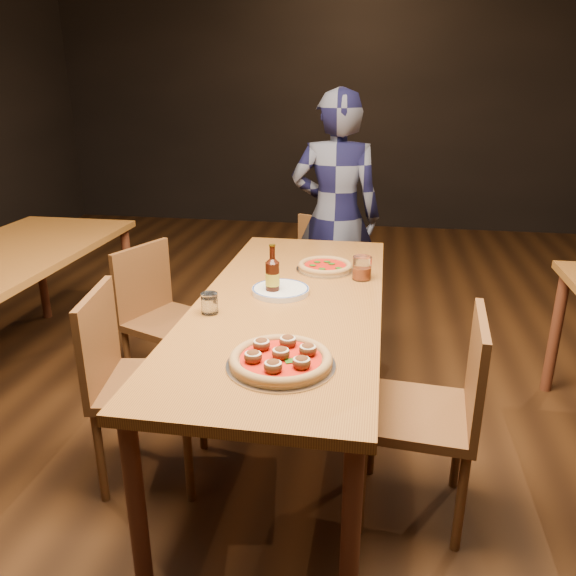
% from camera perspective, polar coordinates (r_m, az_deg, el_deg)
% --- Properties ---
extents(ground, '(9.00, 9.00, 0.00)m').
position_cam_1_polar(ground, '(2.83, 0.17, -15.41)').
color(ground, black).
extents(room_shell, '(9.00, 9.00, 9.00)m').
position_cam_1_polar(room_shell, '(2.31, 0.23, 25.32)').
color(room_shell, black).
rests_on(room_shell, ground).
extents(table_main, '(0.80, 2.00, 0.75)m').
position_cam_1_polar(table_main, '(2.50, 0.19, -2.66)').
color(table_main, brown).
rests_on(table_main, ground).
extents(chair_main_nw, '(0.48, 0.48, 0.90)m').
position_cam_1_polar(chair_main_nw, '(2.48, -13.86, -9.39)').
color(chair_main_nw, '#563C16').
rests_on(chair_main_nw, ground).
extents(chair_main_sw, '(0.53, 0.53, 0.87)m').
position_cam_1_polar(chair_main_sw, '(3.11, -11.83, -3.31)').
color(chair_main_sw, '#563C16').
rests_on(chair_main_sw, ground).
extents(chair_main_e, '(0.46, 0.46, 0.91)m').
position_cam_1_polar(chair_main_e, '(2.27, 12.96, -12.21)').
color(chair_main_e, '#563C16').
rests_on(chair_main_e, ground).
extents(chair_end, '(0.50, 0.50, 0.83)m').
position_cam_1_polar(chair_end, '(3.77, 2.26, 1.08)').
color(chair_end, '#563C16').
rests_on(chair_end, ground).
extents(pizza_meatball, '(0.37, 0.37, 0.07)m').
position_cam_1_polar(pizza_meatball, '(1.90, -0.73, -7.22)').
color(pizza_meatball, '#B7B7BF').
rests_on(pizza_meatball, table_main).
extents(pizza_margherita, '(0.30, 0.30, 0.04)m').
position_cam_1_polar(pizza_margherita, '(2.86, 3.80, 2.21)').
color(pizza_margherita, '#B7B7BF').
rests_on(pizza_margherita, table_main).
extents(plate_stack, '(0.26, 0.26, 0.02)m').
position_cam_1_polar(plate_stack, '(2.54, -0.76, -0.26)').
color(plate_stack, white).
rests_on(plate_stack, table_main).
extents(beer_bottle, '(0.06, 0.06, 0.23)m').
position_cam_1_polar(beer_bottle, '(2.49, -1.58, 1.06)').
color(beer_bottle, black).
rests_on(beer_bottle, table_main).
extents(water_glass, '(0.07, 0.07, 0.09)m').
position_cam_1_polar(water_glass, '(2.33, -7.97, -1.55)').
color(water_glass, white).
rests_on(water_glass, table_main).
extents(amber_glass, '(0.09, 0.09, 0.11)m').
position_cam_1_polar(amber_glass, '(2.73, 7.53, 2.03)').
color(amber_glass, '#A53E12').
rests_on(amber_glass, table_main).
extents(diner, '(0.60, 0.40, 1.63)m').
position_cam_1_polar(diner, '(3.74, 4.86, 7.19)').
color(diner, black).
rests_on(diner, ground).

